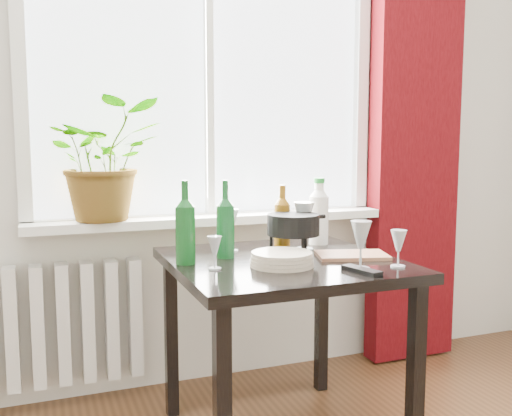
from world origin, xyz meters
name	(u,v)px	position (x,y,z in m)	size (l,w,h in m)	color
window	(208,55)	(0.00, 2.22, 1.60)	(1.72, 0.08, 1.62)	white
windowsill	(213,219)	(0.00, 2.15, 0.82)	(1.72, 0.20, 0.04)	white
curtain	(415,122)	(1.12, 2.12, 1.30)	(0.50, 0.12, 2.56)	#3B0508
radiator	(51,325)	(-0.75, 2.18, 0.38)	(0.80, 0.10, 0.55)	silver
table	(283,282)	(0.10, 1.55, 0.65)	(0.85, 0.85, 0.74)	black
potted_plant	(105,160)	(-0.50, 2.14, 1.11)	(0.48, 0.42, 0.54)	#1E7322
wine_bottle_left	(185,222)	(-0.27, 1.60, 0.90)	(0.07, 0.07, 0.32)	#0E4917
wine_bottle_right	(225,219)	(-0.10, 1.66, 0.89)	(0.07, 0.07, 0.31)	#0D471C
bottle_amber	(282,216)	(0.18, 1.74, 0.88)	(0.07, 0.07, 0.28)	brown
cleaning_bottle	(319,211)	(0.38, 1.79, 0.89)	(0.09, 0.09, 0.30)	white
wineglass_front_right	(361,245)	(0.29, 1.29, 0.83)	(0.08, 0.08, 0.18)	#B1B9BF
wineglass_far_right	(398,248)	(0.43, 1.27, 0.81)	(0.06, 0.06, 0.14)	silver
wineglass_back_center	(304,225)	(0.26, 1.70, 0.84)	(0.09, 0.09, 0.21)	silver
wineglass_back_left	(230,230)	(-0.04, 1.77, 0.83)	(0.08, 0.08, 0.18)	silver
wineglass_front_left	(215,253)	(-0.20, 1.47, 0.80)	(0.05, 0.05, 0.12)	#B6BEC4
plate_stack	(282,259)	(0.05, 1.44, 0.77)	(0.24, 0.24, 0.05)	beige
fondue_pot	(293,234)	(0.18, 1.62, 0.82)	(0.24, 0.21, 0.16)	black
tv_remote	(362,271)	(0.26, 1.24, 0.75)	(0.05, 0.16, 0.02)	black
cutting_board	(352,255)	(0.37, 1.49, 0.75)	(0.27, 0.18, 0.01)	#9A6445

